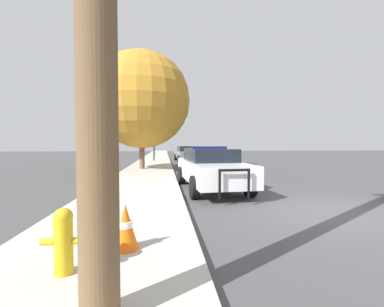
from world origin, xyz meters
TOP-DOWN VIEW (x-y plane):
  - ground_plane at (0.00, 0.00)m, footprint 110.00×110.00m
  - sidewalk_left at (-5.10, 0.00)m, footprint 3.00×110.00m
  - police_car at (-2.44, 3.48)m, footprint 2.26×5.07m
  - fire_hydrant at (-5.32, -2.64)m, footprint 0.51×0.22m
  - traffic_light at (-3.86, 18.22)m, footprint 3.20×0.35m
  - car_background_distant at (-0.80, 34.86)m, footprint 2.06×4.39m
  - car_background_midblock at (-1.99, 19.30)m, footprint 2.26×4.45m
  - tree_sidewalk_near at (-5.51, 10.38)m, footprint 5.96×5.96m
  - tree_sidewalk_far at (-5.66, 32.50)m, footprint 3.83×3.83m
  - traffic_cone at (-4.70, -1.99)m, footprint 0.37×0.37m

SIDE VIEW (x-z plane):
  - ground_plane at x=0.00m, z-range 0.00..0.00m
  - sidewalk_left at x=-5.10m, z-range 0.00..0.13m
  - traffic_cone at x=-4.70m, z-range 0.13..0.79m
  - fire_hydrant at x=-5.32m, z-range 0.16..0.94m
  - car_background_distant at x=-0.80m, z-range 0.06..1.39m
  - car_background_midblock at x=-1.99m, z-range 0.04..1.49m
  - police_car at x=-2.44m, z-range 0.01..1.59m
  - traffic_light at x=-3.86m, z-range 1.16..6.29m
  - tree_sidewalk_near at x=-5.51m, z-range 0.76..7.99m
  - tree_sidewalk_far at x=-5.66m, z-range 1.72..8.77m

